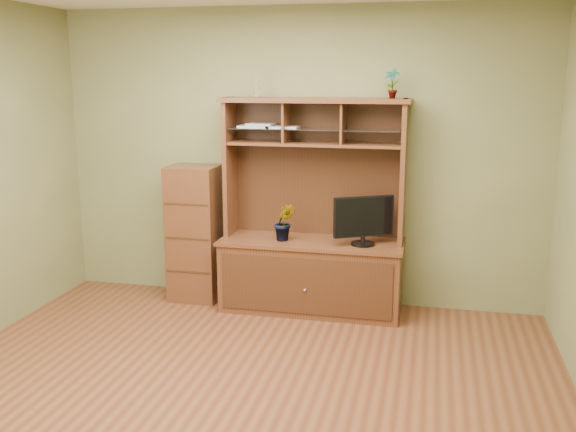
% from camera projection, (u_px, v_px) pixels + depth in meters
% --- Properties ---
extents(room, '(4.54, 4.04, 2.74)m').
position_uv_depth(room, '(230.00, 197.00, 3.99)').
color(room, '#552B18').
rests_on(room, ground).
extents(media_hutch, '(1.66, 0.61, 1.90)m').
position_uv_depth(media_hutch, '(312.00, 253.00, 5.77)').
color(media_hutch, '#402012').
rests_on(media_hutch, room).
extents(monitor, '(0.49, 0.30, 0.43)m').
position_uv_depth(monitor, '(363.00, 220.00, 5.52)').
color(monitor, black).
rests_on(monitor, media_hutch).
extents(orchid_plant, '(0.21, 0.18, 0.34)m').
position_uv_depth(orchid_plant, '(284.00, 222.00, 5.68)').
color(orchid_plant, '#2C531C').
rests_on(orchid_plant, media_hutch).
extents(top_plant, '(0.15, 0.13, 0.25)m').
position_uv_depth(top_plant, '(392.00, 83.00, 5.38)').
color(top_plant, '#336925').
rests_on(top_plant, media_hutch).
extents(reed_diffuser, '(0.05, 0.05, 0.25)m').
position_uv_depth(reed_diffuser, '(257.00, 86.00, 5.64)').
color(reed_diffuser, silver).
rests_on(reed_diffuser, media_hutch).
extents(magazines, '(0.55, 0.21, 0.04)m').
position_uv_depth(magazines, '(266.00, 126.00, 5.70)').
color(magazines, silver).
rests_on(magazines, media_hutch).
extents(side_cabinet, '(0.45, 0.42, 1.27)m').
position_uv_depth(side_cabinet, '(195.00, 233.00, 6.04)').
color(side_cabinet, '#402012').
rests_on(side_cabinet, room).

